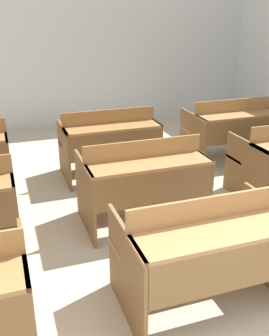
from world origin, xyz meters
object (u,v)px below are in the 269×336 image
Objects in this scene: bench_front_center at (206,248)px; bench_second_center at (143,179)px; bench_third_right at (231,128)px; bench_third_center at (109,141)px.

bench_second_center is at bearing 90.03° from bench_front_center.
bench_front_center is at bearing -89.97° from bench_second_center.
bench_third_right is (1.79, 1.28, 0.00)m from bench_second_center.
bench_third_center is at bearing 89.39° from bench_second_center.
bench_third_right is (1.78, 2.54, 0.00)m from bench_front_center.
bench_front_center is 1.26m from bench_second_center.
bench_second_center is at bearing -144.45° from bench_third_right.
bench_front_center is 2.53m from bench_third_center.
bench_third_center is 1.00× the size of bench_third_right.
bench_front_center is 1.00× the size of bench_third_center.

